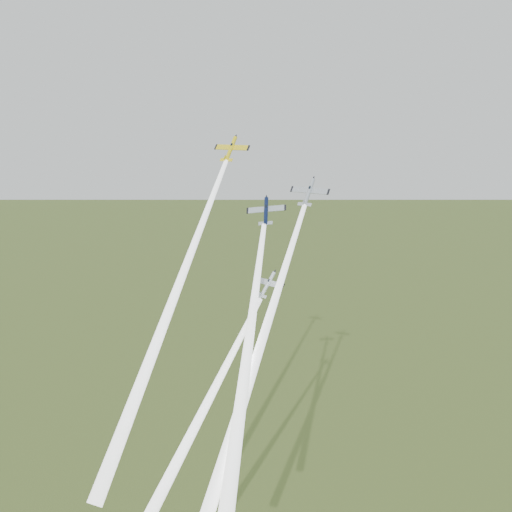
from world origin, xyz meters
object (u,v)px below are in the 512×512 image
at_px(plane_navy, 266,211).
at_px(plane_silver_low, 268,285).
at_px(plane_yellow, 231,149).
at_px(plane_silver_right, 309,192).

xyz_separation_m(plane_navy, plane_silver_low, (3.01, -5.66, -13.38)).
xyz_separation_m(plane_yellow, plane_silver_right, (20.09, -4.67, -8.05)).
bearing_deg(plane_yellow, plane_navy, -38.46).
bearing_deg(plane_navy, plane_silver_right, 26.89).
distance_m(plane_yellow, plane_silver_low, 34.03).
distance_m(plane_silver_right, plane_silver_low, 20.83).
bearing_deg(plane_silver_right, plane_silver_low, -106.50).
xyz_separation_m(plane_silver_right, plane_silver_low, (-3.65, -11.71, -16.83)).
bearing_deg(plane_yellow, plane_silver_low, -44.78).
bearing_deg(plane_silver_right, plane_yellow, 167.72).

